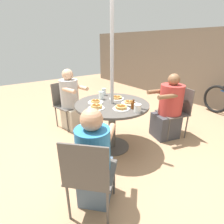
% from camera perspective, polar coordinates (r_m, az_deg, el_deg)
% --- Properties ---
extents(ground_plane, '(12.00, 12.00, 0.00)m').
position_cam_1_polar(ground_plane, '(2.93, 0.00, -11.13)').
color(ground_plane, tan).
extents(back_fence, '(10.00, 0.06, 1.92)m').
position_cam_1_polar(back_fence, '(5.06, 30.35, 11.78)').
color(back_fence, brown).
rests_on(back_fence, ground).
extents(patio_table, '(1.10, 1.10, 0.75)m').
position_cam_1_polar(patio_table, '(2.65, 0.00, -0.10)').
color(patio_table, '#4C4742').
rests_on(patio_table, ground).
extents(umbrella_pole, '(0.05, 0.05, 2.45)m').
position_cam_1_polar(umbrella_pole, '(2.48, 0.00, 13.30)').
color(umbrella_pole, '#ADADB2').
rests_on(umbrella_pole, ground).
extents(patio_chair_north, '(0.62, 0.62, 0.87)m').
position_cam_1_polar(patio_chair_north, '(1.68, -7.43, -19.10)').
color(patio_chair_north, '#514C47').
rests_on(patio_chair_north, ground).
extents(diner_north, '(0.55, 0.56, 1.07)m').
position_cam_1_polar(diner_north, '(1.82, -5.78, -15.88)').
color(diner_north, slate).
rests_on(diner_north, ground).
extents(patio_chair_east, '(0.55, 0.55, 0.87)m').
position_cam_1_polar(patio_chair_east, '(3.28, 20.41, 0.93)').
color(patio_chair_east, '#514C47').
rests_on(patio_chair_east, ground).
extents(diner_east, '(0.51, 0.61, 1.13)m').
position_cam_1_polar(diner_east, '(3.17, 17.96, 0.65)').
color(diner_east, '#3D3D42').
rests_on(diner_east, ground).
extents(patio_chair_south, '(0.51, 0.51, 0.87)m').
position_cam_1_polar(patio_chair_south, '(3.56, -14.86, 3.20)').
color(patio_chair_south, '#514C47').
rests_on(patio_chair_south, ground).
extents(diner_south, '(0.56, 0.42, 1.15)m').
position_cam_1_polar(diner_south, '(3.41, -13.26, 3.08)').
color(diner_south, beige).
rests_on(diner_south, ground).
extents(pancake_plate_a, '(0.23, 0.23, 0.05)m').
position_cam_1_polar(pancake_plate_a, '(2.80, 1.54, 4.63)').
color(pancake_plate_a, white).
rests_on(pancake_plate_a, patio_table).
extents(pancake_plate_b, '(0.23, 0.23, 0.05)m').
position_cam_1_polar(pancake_plate_b, '(2.59, 5.67, 3.05)').
color(pancake_plate_b, white).
rests_on(pancake_plate_b, patio_table).
extents(pancake_plate_c, '(0.23, 0.23, 0.05)m').
position_cam_1_polar(pancake_plate_c, '(2.64, -5.40, 3.38)').
color(pancake_plate_c, white).
rests_on(pancake_plate_c, patio_table).
extents(pancake_plate_d, '(0.23, 0.23, 0.06)m').
position_cam_1_polar(pancake_plate_d, '(2.39, -5.15, 1.62)').
color(pancake_plate_d, white).
rests_on(pancake_plate_d, patio_table).
extents(pancake_plate_e, '(0.23, 0.23, 0.06)m').
position_cam_1_polar(pancake_plate_e, '(2.37, 2.96, 1.42)').
color(pancake_plate_e, white).
rests_on(pancake_plate_e, patio_table).
extents(syrup_bottle, '(0.08, 0.07, 0.13)m').
position_cam_1_polar(syrup_bottle, '(2.39, 6.98, 2.23)').
color(syrup_bottle, '#602D0F').
rests_on(syrup_bottle, patio_table).
extents(coffee_cup, '(0.09, 0.09, 0.10)m').
position_cam_1_polar(coffee_cup, '(2.29, 8.30, 1.30)').
color(coffee_cup, white).
rests_on(coffee_cup, patio_table).
extents(drinking_glass_a, '(0.08, 0.08, 0.13)m').
position_cam_1_polar(drinking_glass_a, '(2.77, -3.55, 5.39)').
color(drinking_glass_a, silver).
rests_on(drinking_glass_a, patio_table).
extents(drinking_glass_b, '(0.07, 0.07, 0.12)m').
position_cam_1_polar(drinking_glass_b, '(2.99, -2.66, 6.60)').
color(drinking_glass_b, silver).
rests_on(drinking_glass_b, patio_table).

